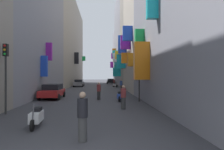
% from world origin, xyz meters
% --- Properties ---
extents(ground_plane, '(140.00, 140.00, 0.00)m').
position_xyz_m(ground_plane, '(0.00, 30.00, 0.00)').
color(ground_plane, '#38383D').
extents(building_left_mid_a, '(6.65, 17.80, 18.33)m').
position_xyz_m(building_left_mid_a, '(-8.00, 18.85, 9.16)').
color(building_left_mid_a, gray).
rests_on(building_left_mid_a, ground).
extents(building_left_mid_b, '(7.02, 32.25, 20.36)m').
position_xyz_m(building_left_mid_b, '(-8.00, 43.88, 10.18)').
color(building_left_mid_b, '#9E9384').
rests_on(building_left_mid_b, ground).
extents(building_right_near, '(7.23, 18.63, 12.63)m').
position_xyz_m(building_right_near, '(7.99, 9.33, 6.31)').
color(building_right_near, gray).
rests_on(building_right_near, ground).
extents(building_right_mid_a, '(7.39, 10.72, 19.91)m').
position_xyz_m(building_right_mid_a, '(7.98, 23.99, 9.94)').
color(building_right_mid_a, '#B2A899').
rests_on(building_right_mid_a, ground).
extents(building_right_mid_b, '(7.39, 6.29, 19.72)m').
position_xyz_m(building_right_mid_b, '(7.99, 32.50, 9.85)').
color(building_right_mid_b, gray).
rests_on(building_right_mid_b, ground).
extents(building_right_mid_c, '(7.34, 16.98, 21.82)m').
position_xyz_m(building_right_mid_c, '(7.99, 44.13, 10.90)').
color(building_right_mid_c, gray).
rests_on(building_right_mid_c, ground).
extents(building_right_far, '(6.97, 7.38, 15.78)m').
position_xyz_m(building_right_far, '(7.99, 56.32, 7.89)').
color(building_right_far, gray).
rests_on(building_right_far, ground).
extents(parked_car_grey, '(1.95, 4.41, 1.45)m').
position_xyz_m(parked_car_grey, '(-3.50, 36.41, 0.76)').
color(parked_car_grey, slate).
rests_on(parked_car_grey, ground).
extents(parked_car_red, '(1.99, 4.00, 1.47)m').
position_xyz_m(parked_car_red, '(-3.76, 15.83, 0.77)').
color(parked_car_red, '#B21E1E').
rests_on(parked_car_red, ground).
extents(parked_car_black, '(2.02, 4.21, 1.39)m').
position_xyz_m(parked_car_black, '(3.65, 48.10, 0.74)').
color(parked_car_black, black).
rests_on(parked_car_black, ground).
extents(scooter_blue, '(0.66, 1.90, 1.13)m').
position_xyz_m(scooter_blue, '(2.90, 13.78, 0.46)').
color(scooter_blue, '#2D4CAD').
rests_on(scooter_blue, ground).
extents(scooter_white, '(0.53, 1.85, 1.13)m').
position_xyz_m(scooter_white, '(-1.80, 5.13, 0.46)').
color(scooter_white, silver).
rests_on(scooter_white, ground).
extents(scooter_silver, '(0.88, 1.88, 1.13)m').
position_xyz_m(scooter_silver, '(3.88, 34.29, 0.46)').
color(scooter_silver, '#ADADB2').
rests_on(scooter_silver, ground).
extents(pedestrian_crossing, '(0.47, 0.47, 1.73)m').
position_xyz_m(pedestrian_crossing, '(4.17, 25.18, 0.86)').
color(pedestrian_crossing, '#3D3D3D').
rests_on(pedestrian_crossing, ground).
extents(pedestrian_near_left, '(0.46, 0.46, 1.78)m').
position_xyz_m(pedestrian_near_left, '(0.50, 3.06, 0.89)').
color(pedestrian_near_left, '#3D3D3D').
rests_on(pedestrian_near_left, ground).
extents(pedestrian_near_right, '(0.47, 0.47, 1.66)m').
position_xyz_m(pedestrian_near_right, '(2.71, 9.52, 0.83)').
color(pedestrian_near_right, '#3B3B3B').
rests_on(pedestrian_near_right, ground).
extents(pedestrian_mid_street, '(0.47, 0.47, 1.69)m').
position_xyz_m(pedestrian_mid_street, '(0.93, 14.56, 0.84)').
color(pedestrian_mid_street, '#2A2A2A').
rests_on(pedestrian_mid_street, ground).
extents(pedestrian_far_away, '(0.52, 0.52, 1.55)m').
position_xyz_m(pedestrian_far_away, '(3.78, 35.76, 0.77)').
color(pedestrian_far_away, '#282828').
rests_on(pedestrian_far_away, ground).
extents(traffic_light_near_corner, '(0.26, 0.34, 4.26)m').
position_xyz_m(traffic_light_near_corner, '(-4.62, 8.09, 2.90)').
color(traffic_light_near_corner, '#2D2D2D').
rests_on(traffic_light_near_corner, ground).
extents(traffic_light_far_corner, '(0.26, 0.34, 4.20)m').
position_xyz_m(traffic_light_far_corner, '(4.57, 13.21, 2.87)').
color(traffic_light_far_corner, '#2D2D2D').
rests_on(traffic_light_far_corner, ground).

